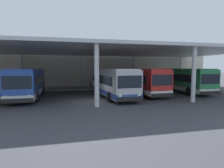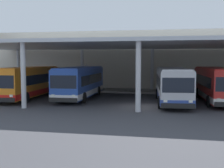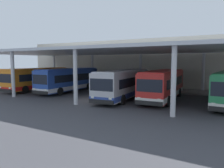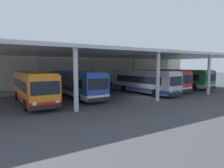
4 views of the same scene
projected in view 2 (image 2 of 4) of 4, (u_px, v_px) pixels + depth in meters
The scene contains 11 objects.
ground_plane at pixel (141, 107), 24.56m from camera, with size 200.00×200.00×0.00m, color #3D3D42.
platform_kerb at pixel (151, 91), 36.03m from camera, with size 42.00×4.50×0.18m, color gray.
station_building_facade at pixel (153, 60), 38.90m from camera, with size 48.00×1.60×7.74m, color beige.
canopy_shelter at pixel (147, 46), 29.51m from camera, with size 40.00×17.00×5.55m.
bus_nearest_bay at pixel (29, 82), 29.84m from camera, with size 2.97×10.61×3.17m.
bus_second_bay at pixel (80, 82), 29.72m from camera, with size 2.94×10.60×3.17m.
bus_middle_bay at pixel (172, 85), 26.55m from camera, with size 3.33×10.69×3.17m.
bus_far_bay at pixel (216, 84), 27.22m from camera, with size 3.18×10.67×3.17m.
bench_waiting at pixel (167, 87), 35.67m from camera, with size 1.80×0.45×0.92m.
trash_bin at pixel (201, 87), 34.91m from camera, with size 0.52×0.52×0.98m.
banner_sign at pixel (86, 75), 36.64m from camera, with size 0.70×0.12×3.20m.
Camera 2 is at (2.40, -24.33, 3.87)m, focal length 47.45 mm.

